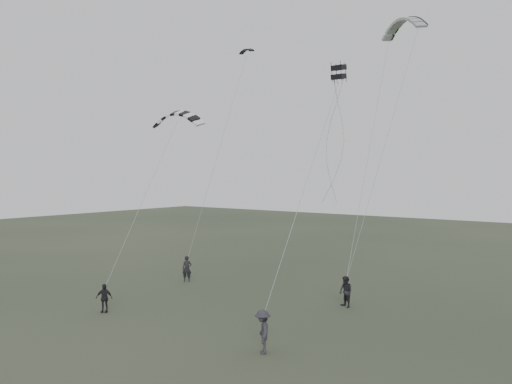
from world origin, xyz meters
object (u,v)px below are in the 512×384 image
Objects in this scene: flyer_center at (104,298)px; kite_box at (339,72)px; kite_dark_small at (247,50)px; kite_pale_large at (403,19)px; kite_striped at (177,113)px; flyer_far at (263,332)px; flyer_right at (346,292)px; flyer_left at (187,269)px.

flyer_center is 2.38× the size of kite_box.
kite_pale_large is at bearing 20.69° from kite_dark_small.
flyer_center is 0.48× the size of kite_striped.
kite_dark_small is at bearing -141.06° from kite_pale_large.
flyer_far is 1.38× the size of kite_dark_small.
flyer_right is 13.02m from kite_box.
kite_dark_small is (-0.20, 13.63, 16.90)m from flyer_center.
flyer_right is at bearing 8.57° from flyer_center.
kite_striped is at bearing -128.59° from flyer_right.
kite_pale_large is 12.07m from kite_box.
kite_dark_small reaches higher than flyer_center.
kite_striped is at bearing -69.99° from kite_dark_small.
flyer_right is at bearing 110.92° from kite_box.
kite_striped reaches higher than flyer_far.
flyer_center is at bearing -96.78° from kite_pale_large.
flyer_left reaches higher than flyer_center.
flyer_right is at bearing 143.61° from flyer_far.
kite_pale_large is at bearing 20.18° from flyer_center.
kite_striped is at bearing -105.20° from kite_pale_large.
flyer_left is 2.74× the size of kite_box.
kite_box is (0.79, -10.78, -5.37)m from kite_pale_large.
kite_dark_small reaches higher than flyer_far.
kite_pale_large reaches higher than kite_striped.
flyer_center is 21.71m from kite_dark_small.
flyer_center is at bearing -76.97° from kite_dark_small.
flyer_left reaches higher than flyer_right.
kite_pale_large reaches higher than flyer_center.
kite_box reaches higher than kite_striped.
flyer_left is 0.51× the size of kite_pale_large.
flyer_center is 0.85× the size of flyer_far.
kite_pale_large is 16.32m from kite_striped.
kite_box is (14.54, -4.16, 11.99)m from flyer_left.
kite_striped reaches higher than flyer_right.
kite_pale_large reaches higher than kite_box.
kite_striped is 11.56m from kite_box.
kite_box is (1.35, 4.49, 11.97)m from flyer_far.
flyer_center is at bearing -114.33° from flyer_left.
flyer_far is (0.51, -9.16, 0.04)m from flyer_right.
kite_pale_large is at bearing 93.38° from kite_box.
flyer_far is 23.11m from kite_pale_large.
flyer_far reaches higher than flyer_left.
flyer_far is at bearing -37.74° from kite_dark_small.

